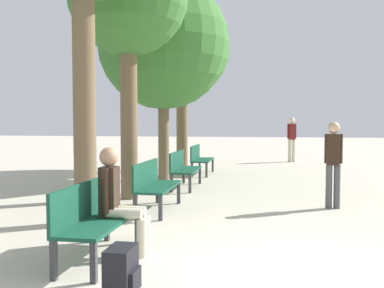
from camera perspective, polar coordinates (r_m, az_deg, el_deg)
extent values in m
plane|color=beige|center=(4.56, 13.21, -17.25)|extent=(80.00, 80.00, 0.00)
cube|color=#144733|center=(5.07, -12.03, -10.12)|extent=(0.51, 1.53, 0.04)
cube|color=#144733|center=(5.11, -14.51, -7.40)|extent=(0.04, 1.53, 0.42)
cube|color=#38383D|center=(4.41, -12.98, -15.15)|extent=(0.06, 0.06, 0.41)
cube|color=#38383D|center=(5.71, -7.28, -10.89)|extent=(0.06, 0.06, 0.41)
cube|color=#38383D|center=(4.58, -17.97, -14.52)|extent=(0.06, 0.06, 0.41)
cube|color=#38383D|center=(5.85, -11.27, -10.60)|extent=(0.06, 0.06, 0.41)
cube|color=#144733|center=(7.58, -4.45, -5.71)|extent=(0.51, 1.53, 0.04)
cube|color=#144733|center=(7.61, -6.17, -3.93)|extent=(0.04, 1.53, 0.42)
cube|color=#38383D|center=(6.88, -4.22, -8.49)|extent=(0.06, 0.06, 0.41)
cube|color=#38383D|center=(8.26, -1.79, -6.55)|extent=(0.06, 0.06, 0.41)
cube|color=#38383D|center=(6.99, -7.59, -8.33)|extent=(0.06, 0.06, 0.41)
cube|color=#38383D|center=(8.35, -4.62, -6.45)|extent=(0.06, 0.06, 0.41)
cube|color=#144733|center=(10.17, -0.73, -3.47)|extent=(0.51, 1.53, 0.04)
cube|color=#144733|center=(10.19, -2.03, -2.16)|extent=(0.04, 1.53, 0.42)
cube|color=#38383D|center=(9.46, -0.28, -5.33)|extent=(0.06, 0.06, 0.41)
cube|color=#38383D|center=(10.87, 1.05, -4.25)|extent=(0.06, 0.06, 0.41)
cube|color=#38383D|center=(9.54, -2.76, -5.26)|extent=(0.06, 0.06, 0.41)
cube|color=#38383D|center=(10.94, -1.12, -4.20)|extent=(0.06, 0.06, 0.41)
cube|color=#144733|center=(12.80, 1.46, -2.15)|extent=(0.51, 1.53, 0.04)
cube|color=#144733|center=(12.82, 0.43, -1.11)|extent=(0.04, 1.53, 0.42)
cube|color=#38383D|center=(12.09, 1.95, -3.52)|extent=(0.06, 0.06, 0.41)
cube|color=#38383D|center=(13.51, 2.78, -2.83)|extent=(0.06, 0.06, 0.41)
cube|color=#38383D|center=(12.15, -0.01, -3.48)|extent=(0.06, 0.06, 0.41)
cube|color=#38383D|center=(13.56, 1.02, -2.81)|extent=(0.06, 0.06, 0.41)
cylinder|color=brown|center=(6.79, -14.17, 7.13)|extent=(0.34, 0.34, 4.15)
cylinder|color=brown|center=(8.79, -8.41, 3.94)|extent=(0.35, 0.35, 3.45)
cylinder|color=brown|center=(11.67, -3.80, 1.89)|extent=(0.30, 0.30, 2.70)
sphere|color=#38702D|center=(11.86, -3.84, 13.19)|extent=(3.53, 3.53, 3.53)
cylinder|color=brown|center=(14.21, -1.34, 2.88)|extent=(0.37, 0.37, 3.09)
sphere|color=#38702D|center=(14.41, -1.35, 12.53)|extent=(3.15, 3.15, 3.15)
cylinder|color=beige|center=(5.09, -9.02, -9.11)|extent=(0.42, 0.12, 0.12)
cylinder|color=beige|center=(5.09, -6.71, -12.38)|extent=(0.12, 0.12, 0.45)
cylinder|color=beige|center=(5.23, -8.49, -8.78)|extent=(0.42, 0.12, 0.12)
cylinder|color=beige|center=(5.23, -6.24, -11.96)|extent=(0.12, 0.12, 0.45)
cube|color=black|center=(5.18, -10.97, -6.26)|extent=(0.19, 0.23, 0.59)
cylinder|color=black|center=(5.06, -11.48, -6.14)|extent=(0.09, 0.09, 0.53)
cylinder|color=black|center=(5.29, -10.50, -5.73)|extent=(0.09, 0.09, 0.53)
sphere|color=#A37A5B|center=(5.13, -11.02, -1.68)|extent=(0.23, 0.23, 0.23)
cube|color=black|center=(4.05, -9.44, -16.48)|extent=(0.22, 0.36, 0.45)
cube|color=black|center=(4.03, -7.57, -17.57)|extent=(0.04, 0.25, 0.20)
cylinder|color=#4C4C4C|center=(8.17, 17.78, -5.43)|extent=(0.12, 0.12, 0.79)
cylinder|color=#4C4C4C|center=(8.20, 18.76, -5.42)|extent=(0.12, 0.12, 0.79)
cube|color=black|center=(8.12, 18.35, -0.69)|extent=(0.26, 0.23, 0.56)
cylinder|color=black|center=(8.10, 17.53, -0.59)|extent=(0.08, 0.08, 0.53)
cylinder|color=black|center=(8.13, 19.17, -0.60)|extent=(0.08, 0.08, 0.53)
sphere|color=tan|center=(8.10, 18.40, 2.08)|extent=(0.21, 0.21, 0.21)
cylinder|color=beige|center=(17.23, 12.88, -0.87)|extent=(0.13, 0.13, 0.88)
cylinder|color=beige|center=(17.24, 13.40, -0.87)|extent=(0.13, 0.13, 0.88)
cube|color=maroon|center=(17.20, 13.17, 1.62)|extent=(0.23, 0.26, 0.62)
cylinder|color=maroon|center=(17.19, 12.74, 1.67)|extent=(0.09, 0.09, 0.59)
cylinder|color=maroon|center=(17.21, 13.60, 1.66)|extent=(0.09, 0.09, 0.59)
sphere|color=beige|center=(17.20, 13.19, 3.06)|extent=(0.24, 0.24, 0.24)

